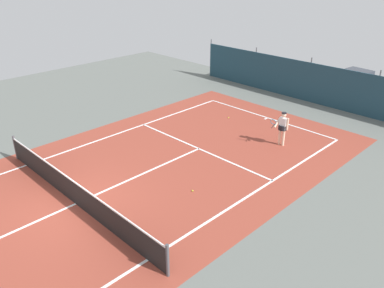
# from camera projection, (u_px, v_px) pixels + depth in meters

# --- Properties ---
(ground_plane) EXTENTS (36.00, 36.00, 0.00)m
(ground_plane) POSITION_uv_depth(u_px,v_px,m) (76.00, 204.00, 14.20)
(ground_plane) COLOR slate
(court_surface) EXTENTS (11.02, 26.60, 0.01)m
(court_surface) POSITION_uv_depth(u_px,v_px,m) (76.00, 204.00, 14.20)
(court_surface) COLOR brown
(court_surface) RESTS_ON ground
(tennis_net) EXTENTS (10.12, 0.10, 1.10)m
(tennis_net) POSITION_uv_depth(u_px,v_px,m) (74.00, 192.00, 13.98)
(tennis_net) COLOR black
(tennis_net) RESTS_ON ground
(back_fence) EXTENTS (16.30, 0.98, 2.70)m
(back_fence) POSITION_uv_depth(u_px,v_px,m) (311.00, 89.00, 24.41)
(back_fence) COLOR #1E3D4C
(back_fence) RESTS_ON ground
(tennis_player) EXTENTS (0.67, 0.78, 1.64)m
(tennis_player) POSITION_uv_depth(u_px,v_px,m) (282.00, 126.00, 18.26)
(tennis_player) COLOR beige
(tennis_player) RESTS_ON ground
(tennis_ball_near_player) EXTENTS (0.07, 0.07, 0.07)m
(tennis_ball_near_player) POSITION_uv_depth(u_px,v_px,m) (192.00, 191.00, 14.95)
(tennis_ball_near_player) COLOR #CCDB33
(tennis_ball_near_player) RESTS_ON ground
(tennis_ball_midcourt) EXTENTS (0.07, 0.07, 0.07)m
(tennis_ball_midcourt) POSITION_uv_depth(u_px,v_px,m) (229.00, 118.00, 21.75)
(tennis_ball_midcourt) COLOR #CCDB33
(tennis_ball_midcourt) RESTS_ON ground
(parked_car) EXTENTS (2.38, 4.38, 1.68)m
(parked_car) POSITION_uv_depth(u_px,v_px,m) (353.00, 84.00, 24.76)
(parked_car) COLOR black
(parked_car) RESTS_ON ground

